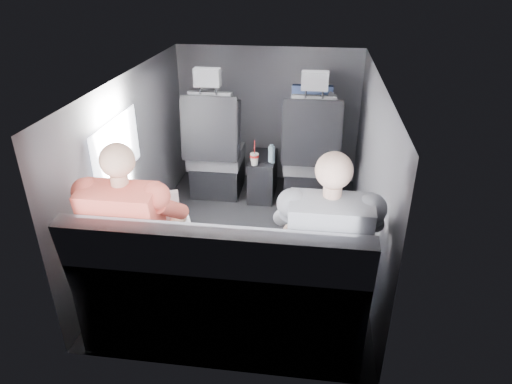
# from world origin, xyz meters

# --- Properties ---
(floor) EXTENTS (2.60, 2.60, 0.00)m
(floor) POSITION_xyz_m (0.00, 0.00, 0.00)
(floor) COLOR black
(floor) RESTS_ON ground
(ceiling) EXTENTS (2.60, 2.60, 0.00)m
(ceiling) POSITION_xyz_m (0.00, 0.00, 1.35)
(ceiling) COLOR #B2B2AD
(ceiling) RESTS_ON panel_back
(panel_left) EXTENTS (0.02, 2.60, 1.35)m
(panel_left) POSITION_xyz_m (-0.90, 0.00, 0.68)
(panel_left) COLOR #56565B
(panel_left) RESTS_ON floor
(panel_right) EXTENTS (0.02, 2.60, 1.35)m
(panel_right) POSITION_xyz_m (0.90, 0.00, 0.68)
(panel_right) COLOR #56565B
(panel_right) RESTS_ON floor
(panel_front) EXTENTS (1.80, 0.02, 1.35)m
(panel_front) POSITION_xyz_m (0.00, 1.30, 0.68)
(panel_front) COLOR #56565B
(panel_front) RESTS_ON floor
(panel_back) EXTENTS (1.80, 0.02, 1.35)m
(panel_back) POSITION_xyz_m (0.00, -1.30, 0.68)
(panel_back) COLOR #56565B
(panel_back) RESTS_ON floor
(side_window) EXTENTS (0.02, 0.75, 0.42)m
(side_window) POSITION_xyz_m (-0.88, -0.30, 0.90)
(side_window) COLOR white
(side_window) RESTS_ON panel_left
(seatbelt) EXTENTS (0.35, 0.11, 0.59)m
(seatbelt) POSITION_xyz_m (0.45, 0.67, 0.80)
(seatbelt) COLOR black
(seatbelt) RESTS_ON front_seat_right
(front_seat_left) EXTENTS (0.52, 0.58, 1.26)m
(front_seat_left) POSITION_xyz_m (-0.45, 0.84, 0.40)
(front_seat_left) COLOR black
(front_seat_left) RESTS_ON floor
(front_seat_right) EXTENTS (0.52, 0.58, 1.26)m
(front_seat_right) POSITION_xyz_m (0.45, 0.84, 0.40)
(front_seat_right) COLOR black
(front_seat_right) RESTS_ON floor
(center_console) EXTENTS (0.24, 0.48, 0.41)m
(center_console) POSITION_xyz_m (0.00, 0.88, 0.20)
(center_console) COLOR black
(center_console) RESTS_ON floor
(rear_bench) EXTENTS (1.60, 0.57, 0.92)m
(rear_bench) POSITION_xyz_m (0.00, -1.06, 0.31)
(rear_bench) COLOR #595A5E
(rear_bench) RESTS_ON floor
(soda_cup) EXTENTS (0.08, 0.08, 0.24)m
(soda_cup) POSITION_xyz_m (-0.05, 0.69, 0.46)
(soda_cup) COLOR white
(soda_cup) RESTS_ON center_console
(water_bottle) EXTENTS (0.06, 0.06, 0.17)m
(water_bottle) POSITION_xyz_m (0.09, 0.76, 0.48)
(water_bottle) COLOR #ACCEE9
(water_bottle) RESTS_ON center_console
(laptop_white) EXTENTS (0.44, 0.47, 0.27)m
(laptop_white) POSITION_xyz_m (-0.47, -0.76, 0.64)
(laptop_white) COLOR silver
(laptop_white) RESTS_ON passenger_rear_left
(laptop_black) EXTENTS (0.40, 0.44, 0.24)m
(laptop_black) POSITION_xyz_m (0.62, -0.75, 0.63)
(laptop_black) COLOR black
(laptop_black) RESTS_ON passenger_rear_right
(passenger_rear_left) EXTENTS (0.52, 0.64, 1.25)m
(passenger_rear_left) POSITION_xyz_m (-0.52, -0.97, 0.64)
(passenger_rear_left) COLOR #303034
(passenger_rear_left) RESTS_ON rear_bench
(passenger_rear_right) EXTENTS (0.53, 0.64, 1.26)m
(passenger_rear_right) POSITION_xyz_m (0.58, -0.97, 0.64)
(passenger_rear_right) COLOR navy
(passenger_rear_right) RESTS_ON rear_bench
(passenger_front_right) EXTENTS (0.37, 0.37, 0.73)m
(passenger_front_right) POSITION_xyz_m (0.43, 1.10, 0.74)
(passenger_front_right) COLOR navy
(passenger_front_right) RESTS_ON front_seat_right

